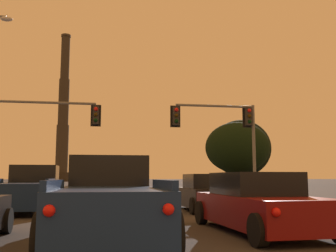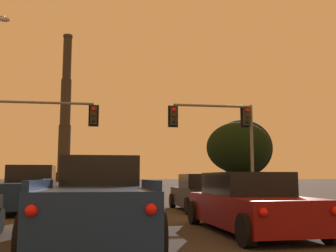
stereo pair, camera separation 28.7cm
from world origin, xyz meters
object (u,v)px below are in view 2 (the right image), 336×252
object	(u,v)px
hatchback_right_lane_front	(201,194)
pickup_truck_left_lane_front	(26,190)
traffic_light_overhead_right	(224,127)
traffic_light_overhead_left	(21,123)
pickup_truck_center_lane_second	(98,201)
sedan_right_lane_second	(249,204)
hatchback_center_lane_front	(113,195)
smokestack	(65,122)

from	to	relation	value
hatchback_right_lane_front	pickup_truck_left_lane_front	distance (m)	6.92
hatchback_right_lane_front	traffic_light_overhead_right	world-z (taller)	traffic_light_overhead_right
hatchback_right_lane_front	traffic_light_overhead_left	distance (m)	11.46
hatchback_right_lane_front	traffic_light_overhead_left	xyz separation A→B (m)	(-8.44, 6.87, 3.61)
pickup_truck_center_lane_second	traffic_light_overhead_right	bearing A→B (deg)	62.71
sedan_right_lane_second	pickup_truck_center_lane_second	xyz separation A→B (m)	(-3.57, -0.54, 0.14)
hatchback_center_lane_front	traffic_light_overhead_left	xyz separation A→B (m)	(-4.95, 7.63, 3.61)
sedan_right_lane_second	traffic_light_overhead_left	distance (m)	15.80
smokestack	hatchback_center_lane_front	bearing A→B (deg)	-82.90
traffic_light_overhead_left	traffic_light_overhead_right	bearing A→B (deg)	-3.69
traffic_light_overhead_left	smokestack	xyz separation A→B (m)	(-9.15, 105.60, 14.49)
sedan_right_lane_second	traffic_light_overhead_right	world-z (taller)	traffic_light_overhead_right
traffic_light_overhead_right	traffic_light_overhead_left	distance (m)	11.31
pickup_truck_center_lane_second	smokestack	size ratio (longest dim) A/B	0.12
hatchback_right_lane_front	pickup_truck_center_lane_second	distance (m)	7.75
pickup_truck_center_lane_second	traffic_light_overhead_left	xyz separation A→B (m)	(-4.58, 13.59, 3.48)
sedan_right_lane_second	traffic_light_overhead_left	bearing A→B (deg)	119.44
sedan_right_lane_second	traffic_light_overhead_left	xyz separation A→B (m)	(-8.15, 13.05, 3.61)
pickup_truck_left_lane_front	smokestack	distance (m)	113.53
hatchback_center_lane_front	pickup_truck_center_lane_second	distance (m)	5.97
traffic_light_overhead_left	hatchback_center_lane_front	bearing A→B (deg)	-57.01
pickup_truck_left_lane_front	smokestack	xyz separation A→B (m)	(-10.72, 111.58, 17.97)
sedan_right_lane_second	hatchback_right_lane_front	bearing A→B (deg)	84.81
hatchback_right_lane_front	traffic_light_overhead_left	world-z (taller)	traffic_light_overhead_left
hatchback_center_lane_front	pickup_truck_left_lane_front	world-z (taller)	pickup_truck_left_lane_front
hatchback_center_lane_front	traffic_light_overhead_right	xyz separation A→B (m)	(6.33, 6.90, 3.52)
pickup_truck_left_lane_front	smokestack	size ratio (longest dim) A/B	0.12
hatchback_center_lane_front	traffic_light_overhead_right	distance (m)	10.01
pickup_truck_center_lane_second	traffic_light_overhead_right	size ratio (longest dim) A/B	1.01
traffic_light_overhead_right	traffic_light_overhead_left	bearing A→B (deg)	176.31
pickup_truck_left_lane_front	traffic_light_overhead_left	size ratio (longest dim) A/B	0.84
sedan_right_lane_second	hatchback_center_lane_front	bearing A→B (deg)	118.01
hatchback_center_lane_front	smokestack	distance (m)	115.53
pickup_truck_center_lane_second	traffic_light_overhead_left	size ratio (longest dim) A/B	0.84
pickup_truck_left_lane_front	pickup_truck_center_lane_second	world-z (taller)	same
hatchback_right_lane_front	smokestack	distance (m)	115.27
hatchback_right_lane_front	hatchback_center_lane_front	world-z (taller)	same
pickup_truck_left_lane_front	traffic_light_overhead_left	world-z (taller)	traffic_light_overhead_left
traffic_light_overhead_right	traffic_light_overhead_left	size ratio (longest dim) A/B	0.83
sedan_right_lane_second	traffic_light_overhead_left	size ratio (longest dim) A/B	0.72
hatchback_right_lane_front	hatchback_center_lane_front	xyz separation A→B (m)	(-3.48, -0.76, 0.00)
sedan_right_lane_second	pickup_truck_left_lane_front	xyz separation A→B (m)	(-6.58, 7.06, 0.14)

